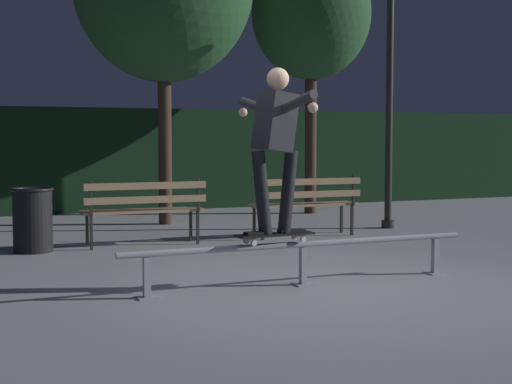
# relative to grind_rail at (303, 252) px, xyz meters

# --- Properties ---
(ground_plane) EXTENTS (90.00, 90.00, 0.00)m
(ground_plane) POSITION_rel_grind_rail_xyz_m (0.00, -0.15, -0.32)
(ground_plane) COLOR #99999E
(hedge_backdrop) EXTENTS (24.00, 1.20, 1.99)m
(hedge_backdrop) POSITION_rel_grind_rail_xyz_m (0.00, 8.40, 0.67)
(hedge_backdrop) COLOR black
(hedge_backdrop) RESTS_ON ground
(grind_rail) EXTENTS (3.63, 0.18, 0.43)m
(grind_rail) POSITION_rel_grind_rail_xyz_m (0.00, 0.00, 0.00)
(grind_rail) COLOR #9E9EA3
(grind_rail) RESTS_ON ground
(skateboard) EXTENTS (0.79, 0.26, 0.09)m
(skateboard) POSITION_rel_grind_rail_xyz_m (-0.30, 0.00, 0.17)
(skateboard) COLOR black
(skateboard) RESTS_ON grind_rail
(skateboarder) EXTENTS (0.63, 1.41, 1.56)m
(skateboarder) POSITION_rel_grind_rail_xyz_m (-0.30, 0.00, 1.11)
(skateboarder) COLOR black
(skateboarder) RESTS_ON skateboard
(park_bench_leftmost) EXTENTS (1.61, 0.45, 0.88)m
(park_bench_leftmost) POSITION_rel_grind_rail_xyz_m (-0.73, 3.15, 0.21)
(park_bench_leftmost) COLOR #282623
(park_bench_leftmost) RESTS_ON ground
(park_bench_left_center) EXTENTS (1.61, 0.45, 0.88)m
(park_bench_left_center) POSITION_rel_grind_rail_xyz_m (1.64, 3.15, 0.21)
(park_bench_left_center) COLOR #282623
(park_bench_left_center) RESTS_ON ground
(tree_far_right) EXTENTS (2.22, 2.22, 4.95)m
(tree_far_right) POSITION_rel_grind_rail_xyz_m (3.28, 6.19, 3.38)
(tree_far_right) COLOR #3D2D23
(tree_far_right) RESTS_ON ground
(lamp_post_right) EXTENTS (0.32, 0.32, 3.90)m
(lamp_post_right) POSITION_rel_grind_rail_xyz_m (3.31, 3.60, 2.16)
(lamp_post_right) COLOR #282623
(lamp_post_right) RESTS_ON ground
(trash_can) EXTENTS (0.52, 0.52, 0.80)m
(trash_can) POSITION_rel_grind_rail_xyz_m (-2.14, 3.21, 0.09)
(trash_can) COLOR black
(trash_can) RESTS_ON ground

